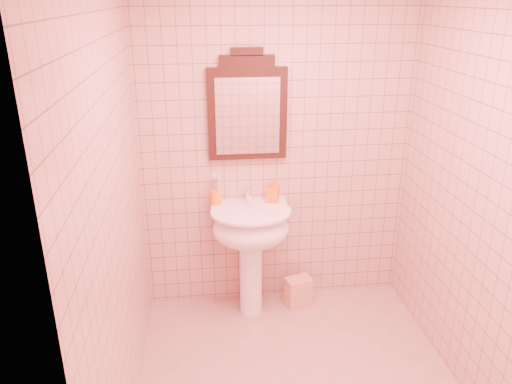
{
  "coord_description": "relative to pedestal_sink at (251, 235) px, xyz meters",
  "views": [
    {
      "loc": [
        -0.56,
        -2.37,
        2.3
      ],
      "look_at": [
        -0.22,
        0.55,
        1.13
      ],
      "focal_mm": 35.0,
      "sensor_mm": 36.0,
      "label": 1
    }
  ],
  "objects": [
    {
      "name": "faucet",
      "position": [
        0.0,
        0.14,
        0.26
      ],
      "size": [
        0.04,
        0.16,
        0.11
      ],
      "color": "white",
      "rests_on": "pedestal_sink"
    },
    {
      "name": "soap_dispenser",
      "position": [
        0.18,
        0.13,
        0.29
      ],
      "size": [
        0.11,
        0.11,
        0.18
      ],
      "primitive_type": "imported",
      "rotation": [
        0.0,
        0.0,
        -0.4
      ],
      "color": "orange",
      "rests_on": "pedestal_sink"
    },
    {
      "name": "back_wall",
      "position": [
        0.22,
        0.23,
        0.59
      ],
      "size": [
        2.0,
        0.02,
        2.5
      ],
      "primitive_type": "cube",
      "color": "tan",
      "rests_on": "floor"
    },
    {
      "name": "towel",
      "position": [
        0.38,
        0.05,
        -0.54
      ],
      "size": [
        0.22,
        0.18,
        0.24
      ],
      "primitive_type": "cube",
      "rotation": [
        0.0,
        0.0,
        0.28
      ],
      "color": "#E0AA84",
      "rests_on": "floor"
    },
    {
      "name": "toothbrush_cup",
      "position": [
        -0.24,
        0.15,
        0.26
      ],
      "size": [
        0.09,
        0.09,
        0.21
      ],
      "rotation": [
        0.0,
        0.0,
        -0.15
      ],
      "color": "orange",
      "rests_on": "pedestal_sink"
    },
    {
      "name": "mirror",
      "position": [
        -0.0,
        0.2,
        0.89
      ],
      "size": [
        0.56,
        0.06,
        0.78
      ],
      "color": "black",
      "rests_on": "back_wall"
    },
    {
      "name": "pedestal_sink",
      "position": [
        0.0,
        0.0,
        0.0
      ],
      "size": [
        0.58,
        0.58,
        0.86
      ],
      "color": "white",
      "rests_on": "floor"
    }
  ]
}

